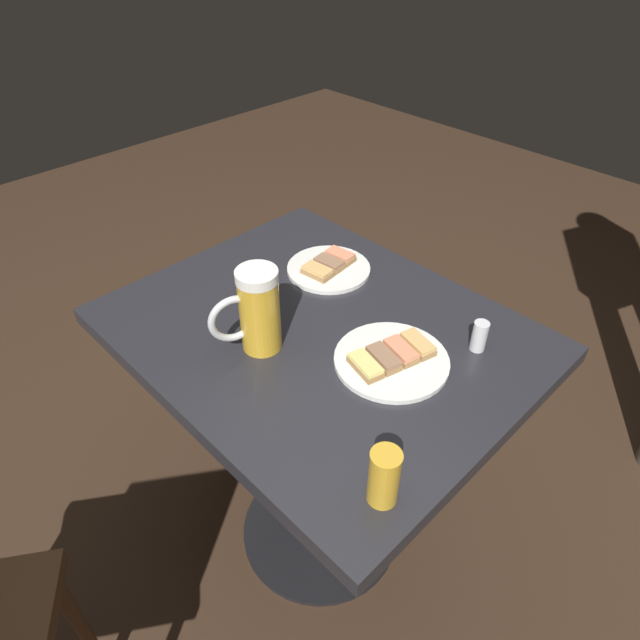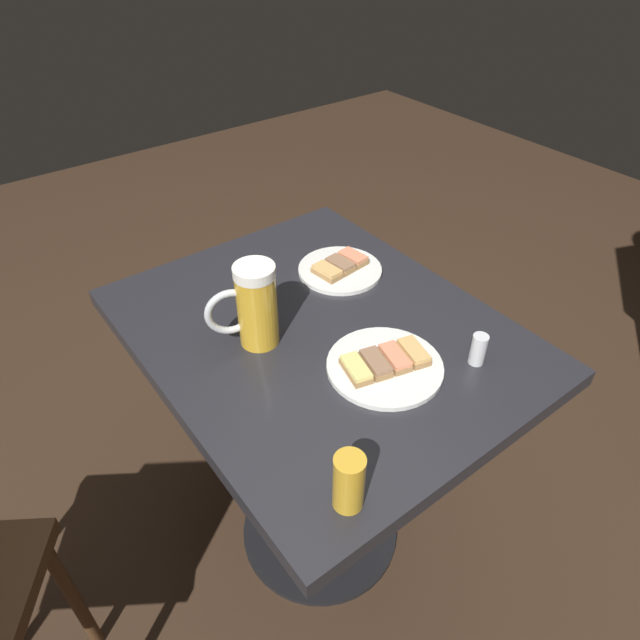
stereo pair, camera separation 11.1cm
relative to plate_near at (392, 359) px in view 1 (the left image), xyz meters
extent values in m
plane|color=#382619|center=(-0.17, -0.02, -0.77)|extent=(6.00, 6.00, 0.00)
cylinder|color=black|center=(-0.17, -0.02, -0.76)|extent=(0.44, 0.44, 0.01)
cylinder|color=black|center=(-0.17, -0.02, -0.39)|extent=(0.09, 0.09, 0.72)
cube|color=#232328|center=(-0.17, -0.02, -0.03)|extent=(0.83, 0.67, 0.04)
cylinder|color=white|center=(0.00, 0.00, 0.00)|extent=(0.22, 0.22, 0.01)
cube|color=#9E7547|center=(0.01, 0.06, 0.01)|extent=(0.08, 0.05, 0.01)
cube|color=#E5B266|center=(0.01, 0.06, 0.02)|extent=(0.08, 0.05, 0.01)
cube|color=#9E7547|center=(0.00, 0.02, 0.01)|extent=(0.08, 0.05, 0.01)
cube|color=#EA8E66|center=(0.00, 0.02, 0.02)|extent=(0.08, 0.05, 0.01)
cube|color=#9E7547|center=(0.00, -0.02, 0.01)|extent=(0.08, 0.05, 0.01)
cube|color=#997051|center=(0.00, -0.02, 0.02)|extent=(0.08, 0.05, 0.01)
cube|color=#9E7547|center=(-0.01, -0.06, 0.01)|extent=(0.08, 0.05, 0.01)
cube|color=#EFE07A|center=(-0.01, -0.06, 0.02)|extent=(0.08, 0.05, 0.01)
cylinder|color=white|center=(-0.30, 0.14, 0.00)|extent=(0.19, 0.19, 0.01)
cube|color=#9E7547|center=(-0.31, 0.18, 0.01)|extent=(0.07, 0.05, 0.01)
cube|color=#EA8E66|center=(-0.31, 0.18, 0.02)|extent=(0.07, 0.04, 0.01)
cube|color=#9E7547|center=(-0.30, 0.14, 0.01)|extent=(0.07, 0.05, 0.01)
cube|color=#997051|center=(-0.30, 0.14, 0.02)|extent=(0.07, 0.04, 0.01)
cube|color=#9E7547|center=(-0.30, 0.09, 0.01)|extent=(0.07, 0.05, 0.01)
cube|color=#E5B266|center=(-0.30, 0.09, 0.02)|extent=(0.07, 0.04, 0.01)
cylinder|color=gold|center=(-0.21, -0.14, 0.07)|extent=(0.08, 0.08, 0.15)
cylinder|color=white|center=(-0.21, -0.14, 0.15)|extent=(0.08, 0.08, 0.02)
torus|color=silver|center=(-0.22, -0.19, 0.08)|extent=(0.04, 0.10, 0.10)
cylinder|color=gold|center=(0.18, -0.24, 0.04)|extent=(0.05, 0.05, 0.10)
cylinder|color=silver|center=(0.09, 0.15, 0.02)|extent=(0.03, 0.03, 0.06)
cylinder|color=#472D19|center=(-0.26, -0.64, -0.54)|extent=(0.03, 0.03, 0.46)
camera|label=1|loc=(0.46, -0.64, 0.72)|focal=31.30mm
camera|label=2|loc=(0.53, -0.56, 0.72)|focal=31.30mm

